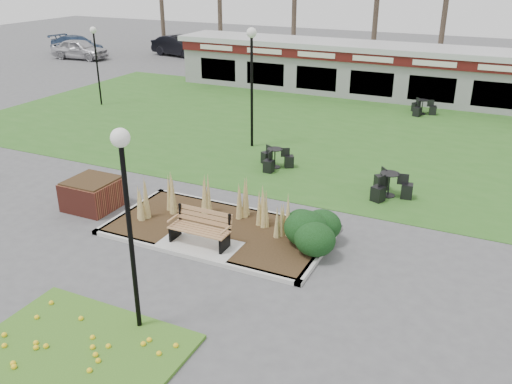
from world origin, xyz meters
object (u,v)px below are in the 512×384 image
at_px(food_pavilion, 378,70).
at_px(park_bench, 201,227).
at_px(car_silver, 80,49).
at_px(car_blue, 77,45).
at_px(bistro_set_d, 388,188).
at_px(car_black, 180,46).
at_px(brick_planter, 93,193).
at_px(bistro_set_c, 275,161).
at_px(bistro_set_b, 422,109).
at_px(lamp_post_far_left, 95,49).
at_px(lamp_post_mid_right, 252,62).
at_px(lamp_post_near_left, 126,189).

bearing_deg(food_pavilion, park_bench, -90.00).
height_order(car_silver, car_blue, car_silver).
bearing_deg(bistro_set_d, car_silver, 149.44).
distance_m(park_bench, car_black, 32.17).
height_order(brick_planter, bistro_set_d, brick_planter).
bearing_deg(brick_planter, car_blue, 133.09).
xyz_separation_m(food_pavilion, car_silver, (-24.24, 2.48, -0.70)).
distance_m(food_pavilion, bistro_set_c, 13.32).
relative_size(brick_planter, car_black, 0.30).
height_order(car_silver, car_black, car_black).
bearing_deg(car_blue, bistro_set_b, -95.32).
relative_size(lamp_post_far_left, bistro_set_d, 2.72).
distance_m(food_pavilion, car_black, 19.21).
bearing_deg(food_pavilion, lamp_post_mid_right, -102.56).
bearing_deg(bistro_set_c, car_blue, 145.59).
height_order(park_bench, car_silver, car_silver).
bearing_deg(bistro_set_c, food_pavilion, 87.30).
bearing_deg(food_pavilion, car_blue, 170.97).
relative_size(lamp_post_near_left, car_blue, 0.86).
relative_size(car_silver, car_blue, 0.88).
distance_m(car_black, car_blue, 8.64).
height_order(park_bench, lamp_post_near_left, lamp_post_near_left).
bearing_deg(park_bench, bistro_set_b, 79.64).
distance_m(food_pavilion, bistro_set_d, 14.67).
relative_size(bistro_set_d, car_black, 0.30).
distance_m(bistro_set_b, car_silver, 27.84).
distance_m(park_bench, car_silver, 32.87).
bearing_deg(car_silver, bistro_set_d, -124.53).
bearing_deg(car_blue, lamp_post_near_left, -127.45).
height_order(park_bench, brick_planter, park_bench).
xyz_separation_m(food_pavilion, bistro_set_b, (3.06, -3.00, -1.21)).
relative_size(park_bench, lamp_post_far_left, 0.42).
height_order(lamp_post_near_left, car_blue, lamp_post_near_left).
height_order(park_bench, bistro_set_b, park_bench).
xyz_separation_m(park_bench, bistro_set_b, (3.06, 16.71, -0.33)).
bearing_deg(lamp_post_far_left, car_blue, 136.04).
distance_m(park_bench, car_blue, 35.28).
distance_m(lamp_post_mid_right, car_silver, 25.87).
height_order(lamp_post_far_left, car_blue, lamp_post_far_left).
bearing_deg(brick_planter, bistro_set_d, 30.50).
bearing_deg(park_bench, bistro_set_d, 55.52).
bearing_deg(bistro_set_b, park_bench, -100.36).
height_order(lamp_post_far_left, bistro_set_c, lamp_post_far_left).
height_order(lamp_post_far_left, car_silver, lamp_post_far_left).
bearing_deg(bistro_set_b, car_black, 154.36).
bearing_deg(lamp_post_far_left, lamp_post_near_left, -47.68).
xyz_separation_m(lamp_post_far_left, car_silver, (-11.25, 10.91, -2.21)).
xyz_separation_m(park_bench, car_silver, (-24.24, 22.20, 0.18)).
relative_size(lamp_post_near_left, lamp_post_mid_right, 0.92).
xyz_separation_m(food_pavilion, lamp_post_mid_right, (-2.52, -11.31, 2.06)).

